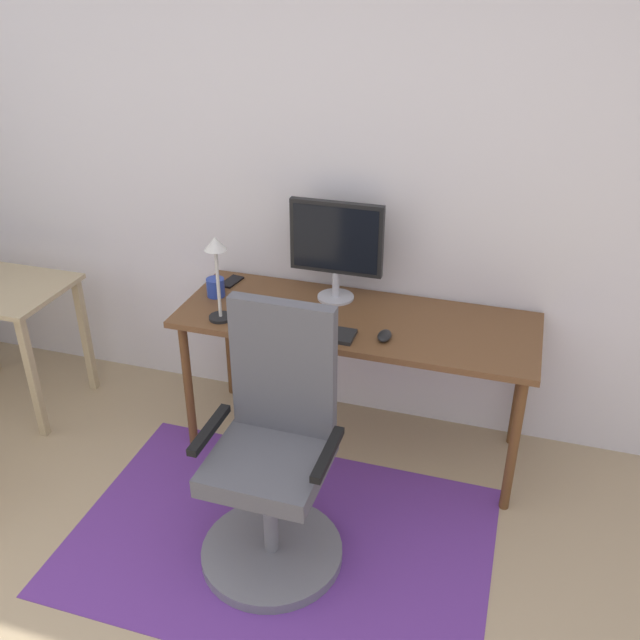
{
  "coord_description": "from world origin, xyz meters",
  "views": [
    {
      "loc": [
        0.68,
        -0.97,
        2.27
      ],
      "look_at": [
        -0.11,
        1.57,
        0.83
      ],
      "focal_mm": 39.11,
      "sensor_mm": 36.0,
      "label": 1
    }
  ],
  "objects_px": {
    "keyboard": "(308,331)",
    "desk": "(356,331)",
    "cell_phone": "(231,282)",
    "desk_lamp": "(217,263)",
    "computer_mouse": "(385,336)",
    "coffee_cup": "(216,287)",
    "office_chair": "(274,470)",
    "monitor": "(336,243)"
  },
  "relations": [
    {
      "from": "monitor",
      "to": "computer_mouse",
      "type": "height_order",
      "value": "monitor"
    },
    {
      "from": "monitor",
      "to": "desk_lamp",
      "type": "height_order",
      "value": "monitor"
    },
    {
      "from": "desk_lamp",
      "to": "office_chair",
      "type": "height_order",
      "value": "desk_lamp"
    },
    {
      "from": "coffee_cup",
      "to": "monitor",
      "type": "bearing_deg",
      "value": 14.43
    },
    {
      "from": "coffee_cup",
      "to": "office_chair",
      "type": "distance_m",
      "value": 1.06
    },
    {
      "from": "computer_mouse",
      "to": "desk_lamp",
      "type": "bearing_deg",
      "value": -177.03
    },
    {
      "from": "coffee_cup",
      "to": "office_chair",
      "type": "bearing_deg",
      "value": -53.38
    },
    {
      "from": "cell_phone",
      "to": "desk_lamp",
      "type": "height_order",
      "value": "desk_lamp"
    },
    {
      "from": "coffee_cup",
      "to": "cell_phone",
      "type": "relative_size",
      "value": 0.66
    },
    {
      "from": "computer_mouse",
      "to": "office_chair",
      "type": "relative_size",
      "value": 0.09
    },
    {
      "from": "office_chair",
      "to": "coffee_cup",
      "type": "bearing_deg",
      "value": 127.25
    },
    {
      "from": "desk",
      "to": "cell_phone",
      "type": "distance_m",
      "value": 0.74
    },
    {
      "from": "computer_mouse",
      "to": "office_chair",
      "type": "bearing_deg",
      "value": -115.48
    },
    {
      "from": "monitor",
      "to": "coffee_cup",
      "type": "relative_size",
      "value": 5.39
    },
    {
      "from": "cell_phone",
      "to": "office_chair",
      "type": "distance_m",
      "value": 1.17
    },
    {
      "from": "keyboard",
      "to": "desk",
      "type": "bearing_deg",
      "value": 49.3
    },
    {
      "from": "desk",
      "to": "desk_lamp",
      "type": "relative_size",
      "value": 4.13
    },
    {
      "from": "computer_mouse",
      "to": "coffee_cup",
      "type": "xyz_separation_m",
      "value": [
        -0.89,
        0.18,
        0.03
      ]
    },
    {
      "from": "desk",
      "to": "monitor",
      "type": "distance_m",
      "value": 0.43
    },
    {
      "from": "computer_mouse",
      "to": "desk_lamp",
      "type": "xyz_separation_m",
      "value": [
        -0.77,
        -0.04,
        0.27
      ]
    },
    {
      "from": "computer_mouse",
      "to": "cell_phone",
      "type": "xyz_separation_m",
      "value": [
        -0.88,
        0.34,
        -0.01
      ]
    },
    {
      "from": "monitor",
      "to": "desk_lamp",
      "type": "distance_m",
      "value": 0.58
    },
    {
      "from": "monitor",
      "to": "cell_phone",
      "type": "height_order",
      "value": "monitor"
    },
    {
      "from": "keyboard",
      "to": "cell_phone",
      "type": "bearing_deg",
      "value": 144.58
    },
    {
      "from": "desk",
      "to": "computer_mouse",
      "type": "height_order",
      "value": "computer_mouse"
    },
    {
      "from": "desk",
      "to": "keyboard",
      "type": "relative_size",
      "value": 3.91
    },
    {
      "from": "desk",
      "to": "coffee_cup",
      "type": "relative_size",
      "value": 18.3
    },
    {
      "from": "computer_mouse",
      "to": "coffee_cup",
      "type": "relative_size",
      "value": 1.13
    },
    {
      "from": "desk",
      "to": "desk_lamp",
      "type": "xyz_separation_m",
      "value": [
        -0.6,
        -0.2,
        0.35
      ]
    },
    {
      "from": "coffee_cup",
      "to": "office_chair",
      "type": "xyz_separation_m",
      "value": [
        0.6,
        -0.8,
        -0.36
      ]
    },
    {
      "from": "keyboard",
      "to": "desk_lamp",
      "type": "distance_m",
      "value": 0.51
    },
    {
      "from": "keyboard",
      "to": "desk_lamp",
      "type": "xyz_separation_m",
      "value": [
        -0.43,
        0.0,
        0.27
      ]
    },
    {
      "from": "computer_mouse",
      "to": "desk_lamp",
      "type": "distance_m",
      "value": 0.82
    },
    {
      "from": "desk_lamp",
      "to": "office_chair",
      "type": "xyz_separation_m",
      "value": [
        0.47,
        -0.58,
        -0.6
      ]
    },
    {
      "from": "desk",
      "to": "keyboard",
      "type": "bearing_deg",
      "value": -130.7
    },
    {
      "from": "keyboard",
      "to": "office_chair",
      "type": "bearing_deg",
      "value": -85.57
    },
    {
      "from": "computer_mouse",
      "to": "coffee_cup",
      "type": "bearing_deg",
      "value": 168.8
    },
    {
      "from": "monitor",
      "to": "computer_mouse",
      "type": "bearing_deg",
      "value": -45.57
    },
    {
      "from": "computer_mouse",
      "to": "desk_lamp",
      "type": "relative_size",
      "value": 0.26
    },
    {
      "from": "desk",
      "to": "office_chair",
      "type": "xyz_separation_m",
      "value": [
        -0.13,
        -0.78,
        -0.24
      ]
    },
    {
      "from": "coffee_cup",
      "to": "cell_phone",
      "type": "height_order",
      "value": "coffee_cup"
    },
    {
      "from": "coffee_cup",
      "to": "office_chair",
      "type": "relative_size",
      "value": 0.08
    }
  ]
}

